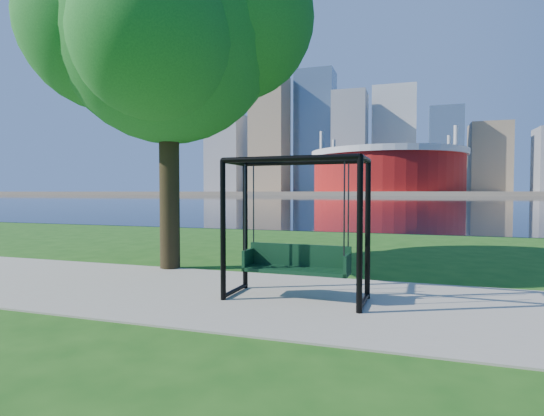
% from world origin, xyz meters
% --- Properties ---
extents(ground, '(900.00, 900.00, 0.00)m').
position_xyz_m(ground, '(0.00, 0.00, 0.00)').
color(ground, '#1E5114').
rests_on(ground, ground).
extents(path, '(120.00, 4.00, 0.03)m').
position_xyz_m(path, '(0.00, -0.50, 0.01)').
color(path, '#9E937F').
rests_on(path, ground).
extents(river, '(900.00, 180.00, 0.02)m').
position_xyz_m(river, '(0.00, 102.00, 0.01)').
color(river, black).
rests_on(river, ground).
extents(far_bank, '(900.00, 228.00, 2.00)m').
position_xyz_m(far_bank, '(0.00, 306.00, 1.00)').
color(far_bank, '#937F60').
rests_on(far_bank, ground).
extents(stadium, '(83.00, 83.00, 32.00)m').
position_xyz_m(stadium, '(-10.00, 235.00, 14.23)').
color(stadium, maroon).
rests_on(stadium, far_bank).
extents(skyline, '(392.00, 66.00, 96.50)m').
position_xyz_m(skyline, '(-4.27, 319.39, 35.89)').
color(skyline, gray).
rests_on(skyline, far_bank).
extents(swing, '(2.43, 1.12, 2.46)m').
position_xyz_m(swing, '(0.31, -0.48, 1.19)').
color(swing, black).
rests_on(swing, ground).
extents(park_tree, '(6.73, 6.08, 8.36)m').
position_xyz_m(park_tree, '(-3.43, 1.53, 5.81)').
color(park_tree, black).
rests_on(park_tree, ground).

